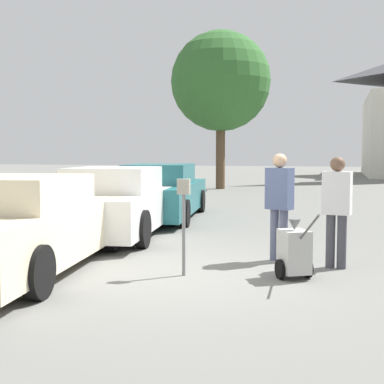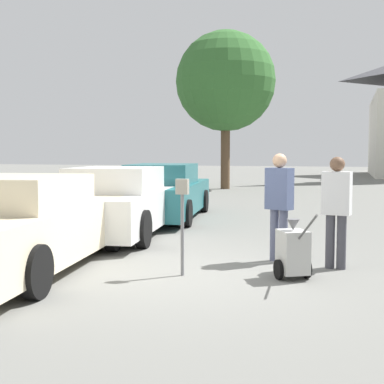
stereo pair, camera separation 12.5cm
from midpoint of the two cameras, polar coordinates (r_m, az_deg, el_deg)
The scene contains 9 objects.
ground_plane at distance 7.81m, azimuth 0.47°, elevation -8.86°, with size 120.00×120.00×0.00m, color slate.
parked_car_cream at distance 8.47m, azimuth -17.24°, elevation -3.42°, with size 2.53×5.28×1.42m.
parked_car_white at distance 11.56m, azimuth -7.57°, elevation -1.17°, with size 2.51×5.14×1.46m.
parked_car_teal at distance 14.31m, azimuth -2.79°, elevation -0.12°, with size 2.47×5.37×1.46m.
parking_meter at distance 7.63m, azimuth -0.57°, elevation -1.78°, with size 0.18×0.09×1.39m.
person_worker at distance 8.74m, azimuth 9.69°, elevation -0.85°, with size 0.47×0.38×1.75m.
person_supervisor at distance 8.39m, azimuth 15.57°, elevation -1.37°, with size 0.46×0.30×1.71m.
equipment_cart at distance 7.66m, azimuth 11.17°, elevation -6.25°, with size 0.64×0.96×1.00m.
shade_tree at distance 26.04m, azimuth 3.75°, elevation 11.67°, with size 4.76×4.76×7.53m.
Camera 2 is at (2.11, -7.31, 1.78)m, focal length 50.00 mm.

